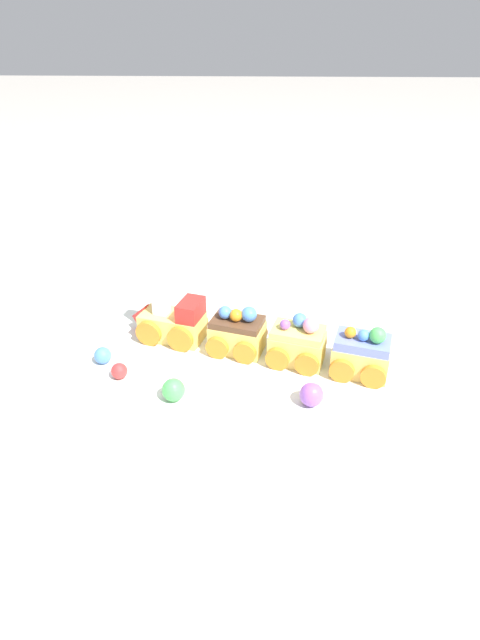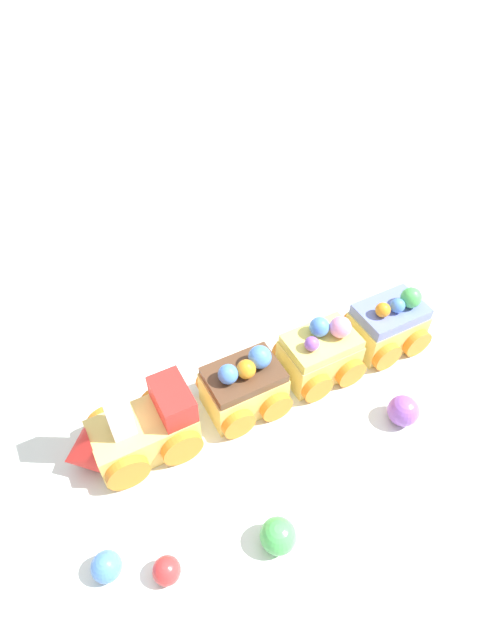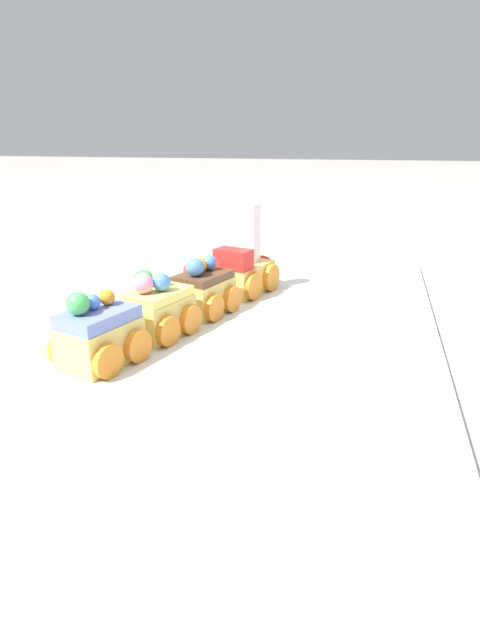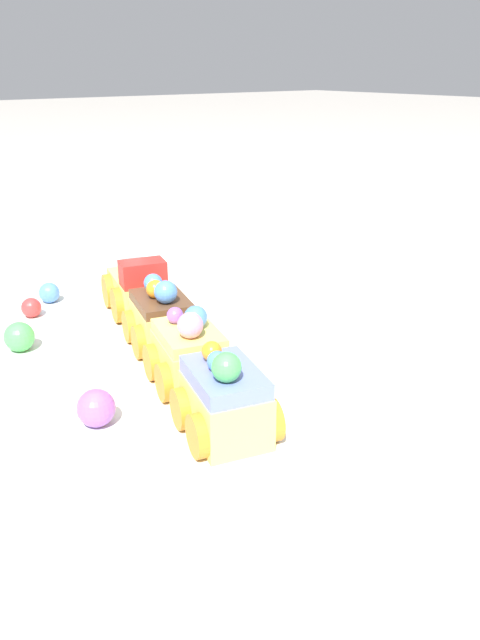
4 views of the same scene
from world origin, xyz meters
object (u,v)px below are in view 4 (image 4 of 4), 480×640
at_px(cake_car_lemon, 189,355).
at_px(gumball_red, 31,308).
at_px(gumball_blue, 49,293).
at_px(cake_car_chocolate, 162,320).
at_px(cake_car_blueberry, 225,401).
at_px(cake_train_locomotive, 136,284).
at_px(gumball_green, 19,337).
at_px(gumball_purple, 96,408).

distance_m(cake_car_lemon, gumball_red, 0.24).
bearing_deg(gumball_blue, cake_car_lemon, -176.07).
height_order(cake_car_chocolate, cake_car_blueberry, cake_car_blueberry).
relative_size(cake_car_lemon, gumball_red, 4.02).
distance_m(cake_car_chocolate, cake_car_lemon, 0.09).
bearing_deg(cake_train_locomotive, cake_car_chocolate, 179.91).
bearing_deg(gumball_green, gumball_blue, -33.90).
height_order(gumball_red, gumball_purple, gumball_purple).
height_order(cake_train_locomotive, cake_car_chocolate, cake_train_locomotive).
relative_size(cake_train_locomotive, gumball_green, 4.24).
bearing_deg(cake_car_lemon, gumball_purple, 113.37).
height_order(cake_car_chocolate, cake_car_lemon, same).
bearing_deg(cake_car_blueberry, cake_car_lemon, -0.23).
bearing_deg(gumball_purple, gumball_green, -0.49).
distance_m(cake_car_lemon, gumball_green, 0.18).
relative_size(cake_car_chocolate, gumball_green, 3.01).
relative_size(gumball_red, gumball_green, 0.75).
bearing_deg(cake_car_chocolate, gumball_green, 73.34).
xyz_separation_m(cake_car_blueberry, gumball_blue, (0.35, -0.01, -0.02)).
height_order(gumball_green, gumball_purple, same).
xyz_separation_m(gumball_green, gumball_purple, (-0.17, 0.00, 0.00)).
bearing_deg(gumball_purple, gumball_red, -9.66).
distance_m(cake_train_locomotive, gumball_red, 0.12).
distance_m(cake_car_lemon, gumball_blue, 0.27).
bearing_deg(gumball_blue, cake_car_chocolate, -167.22).
relative_size(cake_car_chocolate, cake_car_lemon, 1.00).
bearing_deg(cake_car_lemon, cake_car_chocolate, 0.10).
height_order(cake_train_locomotive, gumball_purple, cake_train_locomotive).
relative_size(cake_car_lemon, gumball_purple, 2.94).
relative_size(cake_car_lemon, gumball_green, 3.01).
bearing_deg(gumball_red, cake_car_chocolate, -153.75).
distance_m(cake_car_chocolate, cake_car_blueberry, 0.17).
relative_size(cake_car_blueberry, gumball_purple, 2.94).
xyz_separation_m(gumball_blue, gumball_purple, (-0.28, 0.08, 0.00)).
bearing_deg(gumball_purple, cake_car_chocolate, -50.55).
height_order(cake_train_locomotive, cake_car_blueberry, cake_train_locomotive).
distance_m(cake_car_blueberry, gumball_blue, 0.35).
distance_m(cake_train_locomotive, gumball_blue, 0.11).
distance_m(gumball_blue, gumball_green, 0.13).
height_order(gumball_red, gumball_blue, gumball_blue).
relative_size(cake_car_blueberry, gumball_green, 3.01).
xyz_separation_m(cake_train_locomotive, gumball_red, (0.05, 0.10, -0.02)).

